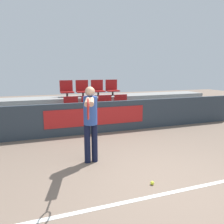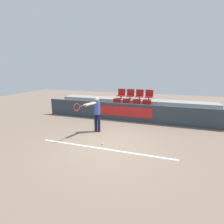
{
  "view_description": "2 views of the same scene",
  "coord_description": "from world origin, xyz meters",
  "px_view_note": "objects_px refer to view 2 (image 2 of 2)",
  "views": [
    {
      "loc": [
        -1.98,
        -3.03,
        1.94
      ],
      "look_at": [
        -0.18,
        2.08,
        0.9
      ],
      "focal_mm": 35.0,
      "sensor_mm": 36.0,
      "label": 1
    },
    {
      "loc": [
        2.16,
        -5.74,
        2.81
      ],
      "look_at": [
        -0.48,
        2.05,
        0.79
      ],
      "focal_mm": 28.0,
      "sensor_mm": 36.0,
      "label": 2
    }
  ],
  "objects_px": {
    "stadium_chair_4": "(121,94)",
    "stadium_chair_6": "(140,95)",
    "stadium_chair_2": "(136,106)",
    "stadium_chair_5": "(130,94)",
    "stadium_chair_0": "(117,104)",
    "tennis_ball": "(102,144)",
    "tennis_player": "(96,111)",
    "stadium_chair_3": "(146,106)",
    "stadium_chair_1": "(126,105)",
    "stadium_chair_7": "(149,95)"
  },
  "relations": [
    {
      "from": "stadium_chair_4",
      "to": "stadium_chair_6",
      "type": "relative_size",
      "value": 1.0
    },
    {
      "from": "stadium_chair_4",
      "to": "stadium_chair_7",
      "type": "bearing_deg",
      "value": 0.0
    },
    {
      "from": "stadium_chair_3",
      "to": "tennis_ball",
      "type": "distance_m",
      "value": 4.3
    },
    {
      "from": "stadium_chair_3",
      "to": "stadium_chair_7",
      "type": "distance_m",
      "value": 1.13
    },
    {
      "from": "stadium_chair_0",
      "to": "stadium_chair_7",
      "type": "xyz_separation_m",
      "value": [
        1.78,
        1.02,
        0.49
      ]
    },
    {
      "from": "stadium_chair_2",
      "to": "stadium_chair_4",
      "type": "distance_m",
      "value": 1.64
    },
    {
      "from": "stadium_chair_0",
      "to": "stadium_chair_3",
      "type": "height_order",
      "value": "same"
    },
    {
      "from": "stadium_chair_5",
      "to": "tennis_player",
      "type": "distance_m",
      "value": 3.98
    },
    {
      "from": "stadium_chair_4",
      "to": "tennis_player",
      "type": "bearing_deg",
      "value": -91.05
    },
    {
      "from": "stadium_chair_6",
      "to": "tennis_ball",
      "type": "distance_m",
      "value": 5.28
    },
    {
      "from": "stadium_chair_3",
      "to": "stadium_chair_4",
      "type": "xyz_separation_m",
      "value": [
        -1.78,
        1.02,
        0.49
      ]
    },
    {
      "from": "stadium_chair_0",
      "to": "stadium_chair_1",
      "type": "relative_size",
      "value": 1.0
    },
    {
      "from": "stadium_chair_3",
      "to": "stadium_chair_6",
      "type": "height_order",
      "value": "stadium_chair_6"
    },
    {
      "from": "stadium_chair_4",
      "to": "stadium_chair_6",
      "type": "height_order",
      "value": "same"
    },
    {
      "from": "stadium_chair_0",
      "to": "stadium_chair_1",
      "type": "height_order",
      "value": "same"
    },
    {
      "from": "stadium_chair_1",
      "to": "stadium_chair_4",
      "type": "distance_m",
      "value": 1.28
    },
    {
      "from": "stadium_chair_3",
      "to": "stadium_chair_5",
      "type": "bearing_deg",
      "value": 139.35
    },
    {
      "from": "stadium_chair_1",
      "to": "stadium_chair_7",
      "type": "bearing_deg",
      "value": 40.65
    },
    {
      "from": "stadium_chair_5",
      "to": "stadium_chair_6",
      "type": "height_order",
      "value": "same"
    },
    {
      "from": "tennis_player",
      "to": "tennis_ball",
      "type": "relative_size",
      "value": 24.51
    },
    {
      "from": "stadium_chair_0",
      "to": "stadium_chair_5",
      "type": "relative_size",
      "value": 1.0
    },
    {
      "from": "stadium_chair_4",
      "to": "tennis_player",
      "type": "distance_m",
      "value": 3.93
    },
    {
      "from": "stadium_chair_0",
      "to": "stadium_chair_4",
      "type": "relative_size",
      "value": 1.0
    },
    {
      "from": "stadium_chair_7",
      "to": "stadium_chair_6",
      "type": "bearing_deg",
      "value": 180.0
    },
    {
      "from": "stadium_chair_6",
      "to": "stadium_chair_7",
      "type": "xyz_separation_m",
      "value": [
        0.59,
        0.0,
        0.0
      ]
    },
    {
      "from": "stadium_chair_3",
      "to": "stadium_chair_7",
      "type": "height_order",
      "value": "stadium_chair_7"
    },
    {
      "from": "stadium_chair_0",
      "to": "stadium_chair_2",
      "type": "height_order",
      "value": "same"
    },
    {
      "from": "stadium_chair_2",
      "to": "tennis_ball",
      "type": "xyz_separation_m",
      "value": [
        -0.48,
        -4.1,
        -0.72
      ]
    },
    {
      "from": "stadium_chair_0",
      "to": "stadium_chair_6",
      "type": "distance_m",
      "value": 1.64
    },
    {
      "from": "stadium_chair_0",
      "to": "tennis_player",
      "type": "bearing_deg",
      "value": -91.41
    },
    {
      "from": "stadium_chair_2",
      "to": "tennis_ball",
      "type": "distance_m",
      "value": 4.19
    },
    {
      "from": "stadium_chair_4",
      "to": "tennis_ball",
      "type": "relative_size",
      "value": 9.1
    },
    {
      "from": "stadium_chair_7",
      "to": "stadium_chair_2",
      "type": "bearing_deg",
      "value": -120.22
    },
    {
      "from": "stadium_chair_2",
      "to": "stadium_chair_0",
      "type": "bearing_deg",
      "value": 180.0
    },
    {
      "from": "tennis_player",
      "to": "tennis_ball",
      "type": "distance_m",
      "value": 1.72
    },
    {
      "from": "stadium_chair_2",
      "to": "stadium_chair_5",
      "type": "bearing_deg",
      "value": 120.22
    },
    {
      "from": "stadium_chair_3",
      "to": "stadium_chair_5",
      "type": "distance_m",
      "value": 1.64
    },
    {
      "from": "stadium_chair_1",
      "to": "stadium_chair_7",
      "type": "height_order",
      "value": "stadium_chair_7"
    },
    {
      "from": "stadium_chair_4",
      "to": "stadium_chair_5",
      "type": "height_order",
      "value": "same"
    },
    {
      "from": "tennis_player",
      "to": "stadium_chair_5",
      "type": "bearing_deg",
      "value": 95.5
    },
    {
      "from": "stadium_chair_2",
      "to": "stadium_chair_7",
      "type": "relative_size",
      "value": 1.0
    },
    {
      "from": "stadium_chair_3",
      "to": "stadium_chair_6",
      "type": "bearing_deg",
      "value": 120.22
    },
    {
      "from": "stadium_chair_2",
      "to": "stadium_chair_1",
      "type": "bearing_deg",
      "value": 180.0
    },
    {
      "from": "stadium_chair_0",
      "to": "stadium_chair_7",
      "type": "distance_m",
      "value": 2.11
    },
    {
      "from": "stadium_chair_6",
      "to": "stadium_chair_7",
      "type": "distance_m",
      "value": 0.59
    },
    {
      "from": "stadium_chair_0",
      "to": "tennis_player",
      "type": "xyz_separation_m",
      "value": [
        -0.07,
        -2.9,
        0.23
      ]
    },
    {
      "from": "stadium_chair_4",
      "to": "tennis_ball",
      "type": "bearing_deg",
      "value": -82.13
    },
    {
      "from": "stadium_chair_6",
      "to": "stadium_chair_5",
      "type": "bearing_deg",
      "value": 180.0
    },
    {
      "from": "stadium_chair_4",
      "to": "stadium_chair_0",
      "type": "bearing_deg",
      "value": -90.0
    },
    {
      "from": "stadium_chair_5",
      "to": "stadium_chair_7",
      "type": "bearing_deg",
      "value": 0.0
    }
  ]
}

